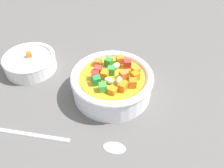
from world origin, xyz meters
The scene contains 4 objects.
ground_plane centered at (0.00, 0.00, -1.00)cm, with size 140.00×140.00×2.00cm, color #565451.
soup_bowl_main centered at (0.00, 0.02, 2.94)cm, with size 16.59×16.59×6.25cm.
spoon centered at (10.20, -9.41, 0.45)cm, with size 10.37×23.58×0.99cm.
side_bowl_small centered at (-11.71, -17.15, 1.93)cm, with size 11.95×11.95×4.19cm.
Camera 1 is at (32.94, -6.56, 34.18)cm, focal length 36.21 mm.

